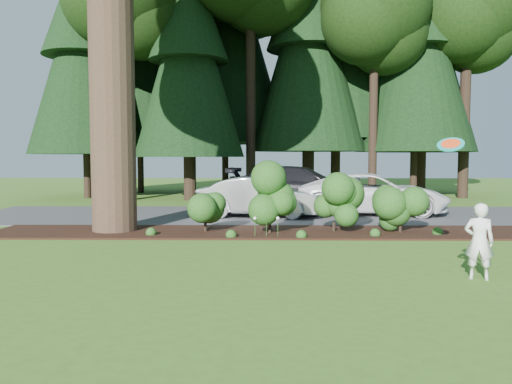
{
  "coord_description": "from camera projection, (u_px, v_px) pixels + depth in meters",
  "views": [
    {
      "loc": [
        -0.39,
        -10.6,
        2.12
      ],
      "look_at": [
        -0.55,
        1.13,
        1.3
      ],
      "focal_mm": 35.0,
      "sensor_mm": 36.0,
      "label": 1
    }
  ],
  "objects": [
    {
      "name": "tree_wall",
      "position": [
        275.0,
        18.0,
        26.39
      ],
      "size": [
        25.66,
        12.15,
        17.09
      ],
      "color": "black",
      "rests_on": "ground"
    },
    {
      "name": "driveway",
      "position": [
        274.0,
        215.0,
        18.2
      ],
      "size": [
        22.0,
        6.0,
        0.03
      ],
      "primitive_type": "cube",
      "color": "#38383A",
      "rests_on": "ground"
    },
    {
      "name": "ground",
      "position": [
        281.0,
        256.0,
        10.72
      ],
      "size": [
        80.0,
        80.0,
        0.0
      ],
      "primitive_type": "plane",
      "color": "#3F631C",
      "rests_on": "ground"
    },
    {
      "name": "car_white_suv",
      "position": [
        372.0,
        194.0,
        18.27
      ],
      "size": [
        5.7,
        3.19,
        1.5
      ],
      "primitive_type": "imported",
      "rotation": [
        0.0,
        0.0,
        1.44
      ],
      "color": "white",
      "rests_on": "driveway"
    },
    {
      "name": "lily_cluster",
      "position": [
        266.0,
        219.0,
        13.08
      ],
      "size": [
        0.69,
        0.09,
        0.57
      ],
      "color": "#1F4515",
      "rests_on": "ground"
    },
    {
      "name": "frisbee",
      "position": [
        451.0,
        144.0,
        8.73
      ],
      "size": [
        0.51,
        0.42,
        0.35
      ],
      "color": "teal",
      "rests_on": "ground"
    },
    {
      "name": "mulch_bed",
      "position": [
        277.0,
        232.0,
        13.96
      ],
      "size": [
        16.0,
        2.5,
        0.05
      ],
      "primitive_type": "cube",
      "color": "black",
      "rests_on": "ground"
    },
    {
      "name": "shrub_row",
      "position": [
        305.0,
        205.0,
        13.78
      ],
      "size": [
        6.53,
        1.6,
        1.61
      ],
      "color": "#1F4515",
      "rests_on": "ground"
    },
    {
      "name": "child",
      "position": [
        479.0,
        241.0,
        8.63
      ],
      "size": [
        0.56,
        0.46,
        1.34
      ],
      "primitive_type": "imported",
      "rotation": [
        0.0,
        0.0,
        2.81
      ],
      "color": "silver",
      "rests_on": "ground"
    },
    {
      "name": "car_silver_wagon",
      "position": [
        259.0,
        197.0,
        17.45
      ],
      "size": [
        4.38,
        1.93,
        1.4
      ],
      "primitive_type": "imported",
      "rotation": [
        0.0,
        0.0,
        1.46
      ],
      "color": "silver",
      "rests_on": "driveway"
    },
    {
      "name": "car_dark_suv",
      "position": [
        300.0,
        187.0,
        20.41
      ],
      "size": [
        6.14,
        2.95,
        1.72
      ],
      "primitive_type": "imported",
      "rotation": [
        0.0,
        0.0,
        1.48
      ],
      "color": "black",
      "rests_on": "driveway"
    }
  ]
}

